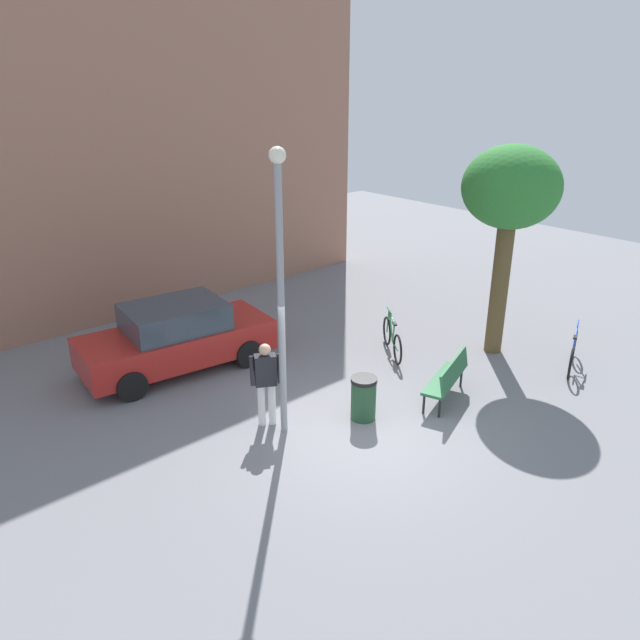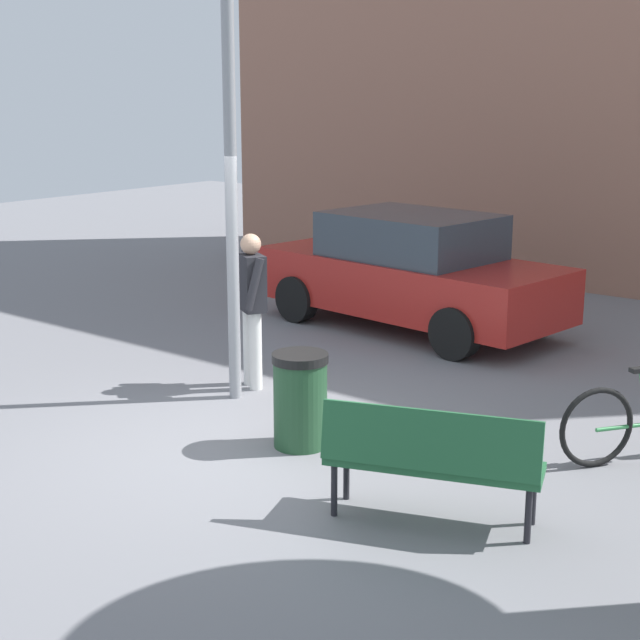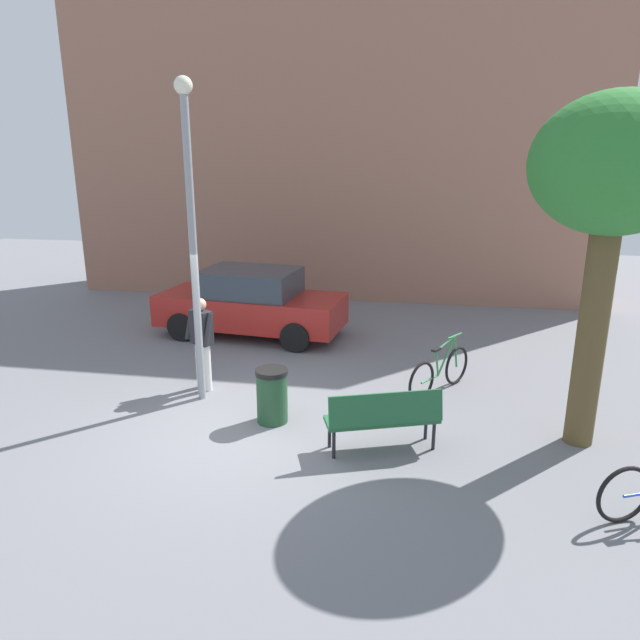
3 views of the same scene
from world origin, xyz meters
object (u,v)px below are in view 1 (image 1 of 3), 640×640
at_px(bicycle_blue, 573,353).
at_px(parked_car_red, 176,337).
at_px(lamppost, 280,277).
at_px(park_bench, 448,376).
at_px(bicycle_green, 392,339).
at_px(trash_bin, 363,398).
at_px(plaza_tree, 511,193).
at_px(person_by_lamppost, 266,379).

bearing_deg(bicycle_blue, parked_car_red, 138.64).
relative_size(lamppost, bicycle_blue, 3.07).
relative_size(park_bench, bicycle_green, 1.10).
height_order(park_bench, bicycle_blue, bicycle_blue).
xyz_separation_m(lamppost, trash_bin, (1.42, -0.66, -2.58)).
bearing_deg(park_bench, plaza_tree, 15.55).
bearing_deg(lamppost, parked_car_red, 92.91).
bearing_deg(park_bench, person_by_lamppost, 152.77).
bearing_deg(trash_bin, bicycle_green, 32.02).
bearing_deg(trash_bin, park_bench, -20.15).
distance_m(bicycle_green, bicycle_blue, 4.06).
bearing_deg(plaza_tree, bicycle_green, 142.43).
bearing_deg(bicycle_green, trash_bin, -147.98).
xyz_separation_m(park_bench, trash_bin, (-1.77, 0.65, -0.11)).
xyz_separation_m(plaza_tree, bicycle_green, (-1.95, 1.50, -3.40)).
xyz_separation_m(person_by_lamppost, plaza_tree, (6.08, -0.92, 2.82)).
xyz_separation_m(park_bench, bicycle_blue, (3.30, -0.95, -0.16)).
height_order(person_by_lamppost, bicycle_blue, person_by_lamppost).
height_order(person_by_lamppost, parked_car_red, person_by_lamppost).
bearing_deg(lamppost, bicycle_green, 13.47).
xyz_separation_m(park_bench, plaza_tree, (2.79, 0.78, 3.24)).
xyz_separation_m(lamppost, person_by_lamppost, (-0.10, 0.38, -2.06)).
height_order(lamppost, trash_bin, lamppost).
bearing_deg(bicycle_blue, trash_bin, 162.48).
distance_m(lamppost, bicycle_blue, 7.36).
bearing_deg(parked_car_red, bicycle_blue, -41.36).
distance_m(bicycle_green, trash_bin, 3.07).
height_order(park_bench, parked_car_red, parked_car_red).
xyz_separation_m(plaza_tree, trash_bin, (-4.56, -0.13, -3.35)).
height_order(person_by_lamppost, trash_bin, person_by_lamppost).
bearing_deg(person_by_lamppost, bicycle_green, 8.01).
xyz_separation_m(lamppost, bicycle_blue, (6.49, -2.26, -2.64)).
distance_m(lamppost, person_by_lamppost, 2.09).
height_order(lamppost, bicycle_blue, lamppost).
bearing_deg(parked_car_red, trash_bin, -69.42).
bearing_deg(trash_bin, plaza_tree, 1.58).
xyz_separation_m(park_bench, bicycle_green, (0.83, 2.28, -0.16)).
bearing_deg(bicycle_blue, bicycle_green, 127.35).
relative_size(bicycle_blue, parked_car_red, 0.39).
distance_m(park_bench, trash_bin, 1.89).
relative_size(park_bench, plaza_tree, 0.34).
distance_m(person_by_lamppost, park_bench, 3.73).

